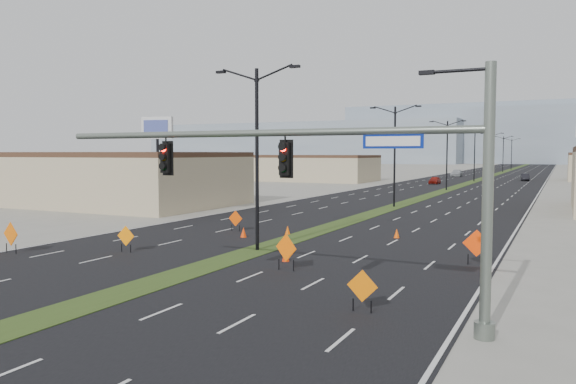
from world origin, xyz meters
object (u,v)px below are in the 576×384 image
at_px(streetlight_6, 512,153).
at_px(cone_1, 286,255).
at_px(cone_0, 243,232).
at_px(streetlight_0, 257,153).
at_px(streetlight_4, 492,153).
at_px(car_left, 435,180).
at_px(construction_sign_1, 126,237).
at_px(car_mid, 525,177).
at_px(construction_sign_4, 362,288).
at_px(cone_3, 288,230).
at_px(streetlight_1, 395,153).
at_px(cone_2, 397,233).
at_px(construction_sign_5, 477,244).
at_px(signal_mast, 337,172).
at_px(streetlight_2, 447,153).
at_px(streetlight_3, 475,153).
at_px(pole_sign_west, 157,136).
at_px(construction_sign_3, 286,249).
at_px(construction_sign_0, 11,235).
at_px(streetlight_5, 503,153).
at_px(car_far, 457,173).
at_px(construction_sign_2, 236,219).

relative_size(streetlight_6, cone_1, 15.62).
bearing_deg(cone_0, streetlight_0, -50.42).
height_order(streetlight_4, car_left, streetlight_4).
height_order(construction_sign_1, cone_1, construction_sign_1).
relative_size(car_mid, construction_sign_4, 2.86).
bearing_deg(cone_3, streetlight_1, 86.97).
height_order(car_left, cone_2, car_left).
height_order(car_left, cone_1, car_left).
bearing_deg(cone_2, construction_sign_5, -50.00).
distance_m(signal_mast, construction_sign_4, 4.10).
bearing_deg(cone_3, streetlight_2, 88.67).
xyz_separation_m(streetlight_3, car_left, (-4.91, -12.09, -4.76)).
bearing_deg(pole_sign_west, streetlight_0, -46.09).
bearing_deg(construction_sign_3, construction_sign_0, -151.98).
xyz_separation_m(streetlight_2, streetlight_6, (0.00, 112.00, 0.00)).
relative_size(construction_sign_1, construction_sign_5, 0.84).
xyz_separation_m(streetlight_2, construction_sign_5, (11.50, -54.97, -4.39)).
relative_size(streetlight_5, streetlight_6, 1.00).
height_order(cone_3, pole_sign_west, pole_sign_west).
bearing_deg(construction_sign_5, construction_sign_3, -157.53).
height_order(car_left, construction_sign_0, construction_sign_0).
xyz_separation_m(car_left, cone_1, (7.72, -74.04, -0.33)).
bearing_deg(streetlight_3, streetlight_5, 90.00).
bearing_deg(construction_sign_5, streetlight_3, 86.79).
bearing_deg(pole_sign_west, signal_mast, -52.39).
height_order(streetlight_6, construction_sign_5, streetlight_6).
bearing_deg(streetlight_1, car_mid, 82.29).
relative_size(car_mid, cone_1, 6.54).
relative_size(streetlight_4, construction_sign_5, 5.74).
distance_m(car_left, construction_sign_0, 78.82).
xyz_separation_m(construction_sign_4, construction_sign_5, (2.38, 10.03, 0.17)).
distance_m(cone_0, cone_1, 8.43).
relative_size(streetlight_3, construction_sign_0, 5.87).
xyz_separation_m(signal_mast, construction_sign_3, (-4.75, 5.93, -3.78)).
bearing_deg(car_far, car_mid, -43.49).
relative_size(streetlight_5, cone_3, 16.28).
bearing_deg(signal_mast, cone_1, 126.09).
bearing_deg(cone_0, cone_3, 49.57).
distance_m(construction_sign_3, cone_1, 2.29).
relative_size(streetlight_1, streetlight_2, 1.00).
xyz_separation_m(cone_2, pole_sign_west, (-21.15, 2.57, 6.50)).
height_order(construction_sign_0, construction_sign_3, construction_sign_3).
distance_m(car_mid, construction_sign_3, 95.34).
bearing_deg(cone_0, car_left, 91.47).
bearing_deg(construction_sign_2, construction_sign_0, -115.07).
xyz_separation_m(streetlight_3, streetlight_4, (0.00, 28.00, 0.00)).
bearing_deg(cone_1, signal_mast, -53.91).
distance_m(streetlight_3, construction_sign_5, 83.88).
relative_size(construction_sign_2, construction_sign_4, 0.98).
bearing_deg(construction_sign_5, streetlight_0, 174.03).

